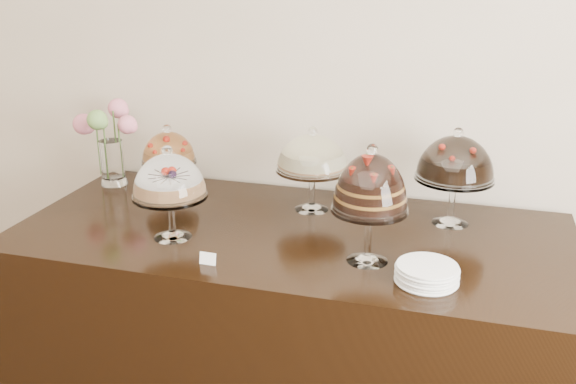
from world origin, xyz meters
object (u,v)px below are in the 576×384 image
(display_counter, at_px, (291,328))
(cake_stand_sugar_sponge, at_px, (169,180))
(flower_vase, at_px, (108,138))
(cake_stand_dark_choco, at_px, (455,162))
(cake_stand_choco_layer, at_px, (370,188))
(plate_stack, at_px, (427,274))
(cake_stand_fruit_tart, at_px, (168,151))
(cake_stand_cheesecake, at_px, (312,156))

(display_counter, bearing_deg, cake_stand_sugar_sponge, -156.00)
(cake_stand_sugar_sponge, bearing_deg, flower_vase, 138.23)
(cake_stand_sugar_sponge, bearing_deg, cake_stand_dark_choco, 23.23)
(display_counter, height_order, cake_stand_sugar_sponge, cake_stand_sugar_sponge)
(cake_stand_sugar_sponge, relative_size, flower_vase, 0.94)
(cake_stand_choco_layer, bearing_deg, cake_stand_dark_choco, 58.62)
(display_counter, relative_size, plate_stack, 10.58)
(cake_stand_fruit_tart, xyz_separation_m, plate_stack, (1.22, -0.58, -0.16))
(cake_stand_cheesecake, xyz_separation_m, flower_vase, (-1.01, 0.06, -0.01))
(display_counter, relative_size, cake_stand_cheesecake, 5.99)
(cake_stand_choco_layer, distance_m, cake_stand_dark_choco, 0.52)
(cake_stand_choco_layer, height_order, cake_stand_fruit_tart, cake_stand_choco_layer)
(cake_stand_choco_layer, height_order, cake_stand_dark_choco, cake_stand_choco_layer)
(cake_stand_dark_choco, bearing_deg, flower_vase, 177.96)
(cake_stand_choco_layer, relative_size, cake_stand_dark_choco, 1.08)
(cake_stand_sugar_sponge, bearing_deg, cake_stand_fruit_tart, 116.62)
(cake_stand_fruit_tart, relative_size, plate_stack, 1.54)
(cake_stand_sugar_sponge, height_order, cake_stand_dark_choco, cake_stand_dark_choco)
(cake_stand_choco_layer, relative_size, cake_stand_fruit_tart, 1.36)
(cake_stand_dark_choco, relative_size, cake_stand_fruit_tart, 1.26)
(display_counter, bearing_deg, cake_stand_cheesecake, 85.09)
(cake_stand_cheesecake, bearing_deg, flower_vase, 176.39)
(cake_stand_choco_layer, distance_m, cake_stand_cheesecake, 0.54)
(cake_stand_sugar_sponge, bearing_deg, display_counter, 24.00)
(cake_stand_choco_layer, relative_size, flower_vase, 1.11)
(display_counter, distance_m, cake_stand_dark_choco, 0.97)
(cake_stand_sugar_sponge, relative_size, cake_stand_fruit_tart, 1.16)
(cake_stand_dark_choco, distance_m, cake_stand_fruit_tart, 1.27)
(cake_stand_choco_layer, xyz_separation_m, plate_stack, (0.22, -0.11, -0.25))
(plate_stack, bearing_deg, cake_stand_fruit_tart, 154.61)
(cake_stand_fruit_tart, bearing_deg, plate_stack, -25.39)
(display_counter, bearing_deg, cake_stand_fruit_tart, 156.87)
(flower_vase, relative_size, plate_stack, 1.89)
(display_counter, relative_size, cake_stand_sugar_sponge, 5.95)
(cake_stand_dark_choco, xyz_separation_m, flower_vase, (-1.59, 0.06, -0.04))
(flower_vase, bearing_deg, display_counter, -17.41)
(display_counter, xyz_separation_m, cake_stand_dark_choco, (0.60, 0.25, 0.71))
(plate_stack, bearing_deg, display_counter, 152.01)
(cake_stand_sugar_sponge, distance_m, flower_vase, 0.75)
(cake_stand_cheesecake, xyz_separation_m, cake_stand_dark_choco, (0.58, 0.01, 0.02))
(cake_stand_fruit_tart, bearing_deg, cake_stand_cheesecake, -3.21)
(display_counter, xyz_separation_m, plate_stack, (0.55, -0.29, 0.48))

